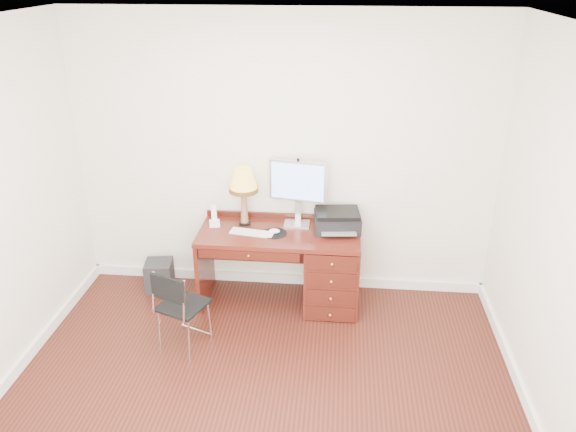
# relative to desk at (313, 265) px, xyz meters

# --- Properties ---
(ground) EXTENTS (4.00, 4.00, 0.00)m
(ground) POSITION_rel_desk_xyz_m (-0.32, -1.40, -0.41)
(ground) COLOR black
(ground) RESTS_ON ground
(room_shell) EXTENTS (4.00, 4.00, 4.00)m
(room_shell) POSITION_rel_desk_xyz_m (-0.32, -0.77, -0.36)
(room_shell) COLOR white
(room_shell) RESTS_ON ground
(desk) EXTENTS (1.50, 0.67, 0.75)m
(desk) POSITION_rel_desk_xyz_m (0.00, 0.00, 0.00)
(desk) COLOR #551A12
(desk) RESTS_ON ground
(monitor) EXTENTS (0.54, 0.21, 0.63)m
(monitor) POSITION_rel_desk_xyz_m (-0.17, 0.20, 0.73)
(monitor) COLOR silver
(monitor) RESTS_ON desk
(keyboard) EXTENTS (0.42, 0.18, 0.02)m
(keyboard) POSITION_rel_desk_xyz_m (-0.57, -0.06, 0.34)
(keyboard) COLOR white
(keyboard) RESTS_ON desk
(mouse_pad) EXTENTS (0.23, 0.23, 0.05)m
(mouse_pad) POSITION_rel_desk_xyz_m (-0.36, -0.04, 0.35)
(mouse_pad) COLOR black
(mouse_pad) RESTS_ON desk
(printer) EXTENTS (0.45, 0.37, 0.19)m
(printer) POSITION_rel_desk_xyz_m (0.21, 0.11, 0.43)
(printer) COLOR black
(printer) RESTS_ON desk
(leg_lamp) EXTENTS (0.27, 0.27, 0.56)m
(leg_lamp) POSITION_rel_desk_xyz_m (-0.67, 0.14, 0.75)
(leg_lamp) COLOR black
(leg_lamp) RESTS_ON desk
(phone) EXTENTS (0.12, 0.12, 0.21)m
(phone) POSITION_rel_desk_xyz_m (-0.95, 0.07, 0.40)
(phone) COLOR white
(phone) RESTS_ON desk
(pen_cup) EXTENTS (0.09, 0.09, 0.11)m
(pen_cup) POSITION_rel_desk_xyz_m (0.05, 0.19, 0.39)
(pen_cup) COLOR black
(pen_cup) RESTS_ON desk
(chair) EXTENTS (0.46, 0.47, 0.76)m
(chair) POSITION_rel_desk_xyz_m (-1.06, -0.83, 0.05)
(chair) COLOR black
(chair) RESTS_ON ground
(equipment_box) EXTENTS (0.30, 0.30, 0.30)m
(equipment_box) POSITION_rel_desk_xyz_m (-1.55, 0.10, -0.26)
(equipment_box) COLOR black
(equipment_box) RESTS_ON ground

